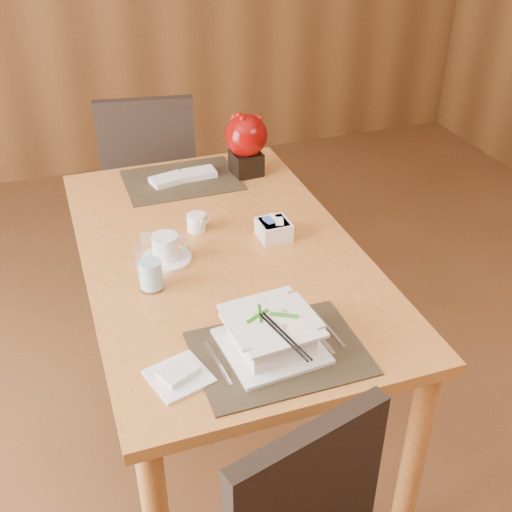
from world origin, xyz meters
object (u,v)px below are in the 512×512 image
object	(u,v)px
soup_setting	(271,335)
berry_decor	(246,141)
water_glass	(150,264)
sugar_caddy	(274,230)
dining_table	(221,273)
far_chair	(151,176)
creamer_jug	(196,222)
coffee_cup	(166,250)
bread_plate	(179,377)

from	to	relation	value
soup_setting	berry_decor	distance (m)	1.09
water_glass	sugar_caddy	xyz separation A→B (m)	(0.46, 0.16, -0.06)
dining_table	sugar_caddy	xyz separation A→B (m)	(0.20, 0.02, 0.13)
far_chair	dining_table	bearing A→B (deg)	102.16
creamer_jug	berry_decor	xyz separation A→B (m)	(0.31, 0.37, 0.11)
coffee_cup	dining_table	bearing A→B (deg)	0.54
berry_decor	creamer_jug	bearing A→B (deg)	-129.62
dining_table	sugar_caddy	world-z (taller)	sugar_caddy
creamer_jug	bread_plate	size ratio (longest dim) A/B	0.60
bread_plate	berry_decor	bearing A→B (deg)	63.34
soup_setting	sugar_caddy	bearing A→B (deg)	63.85
sugar_caddy	bread_plate	bearing A→B (deg)	-129.65
soup_setting	bread_plate	distance (m)	0.27
berry_decor	bread_plate	distance (m)	1.21
soup_setting	water_glass	distance (m)	0.46
dining_table	bread_plate	bearing A→B (deg)	-116.42
berry_decor	bread_plate	bearing A→B (deg)	-116.66
soup_setting	water_glass	xyz separation A→B (m)	(-0.25, 0.38, 0.04)
dining_table	berry_decor	world-z (taller)	berry_decor
dining_table	soup_setting	bearing A→B (deg)	-91.47
soup_setting	sugar_caddy	xyz separation A→B (m)	(0.21, 0.54, -0.02)
sugar_caddy	far_chair	distance (m)	1.10
coffee_cup	bread_plate	xyz separation A→B (m)	(-0.09, -0.55, -0.03)
dining_table	coffee_cup	size ratio (longest dim) A/B	9.22
bread_plate	far_chair	distance (m)	1.64
dining_table	far_chair	world-z (taller)	far_chair
water_glass	far_chair	size ratio (longest dim) A/B	0.18
soup_setting	water_glass	size ratio (longest dim) A/B	1.54
dining_table	bread_plate	distance (m)	0.62
coffee_cup	creamer_jug	xyz separation A→B (m)	(0.14, 0.15, -0.01)
water_glass	creamer_jug	size ratio (longest dim) A/B	2.09
dining_table	bread_plate	size ratio (longest dim) A/B	10.51
dining_table	berry_decor	size ratio (longest dim) A/B	5.93
coffee_cup	water_glass	world-z (taller)	water_glass
bread_plate	sugar_caddy	bearing A→B (deg)	50.35
water_glass	berry_decor	world-z (taller)	berry_decor
coffee_cup	water_glass	distance (m)	0.17
sugar_caddy	far_chair	world-z (taller)	far_chair
creamer_jug	bread_plate	world-z (taller)	creamer_jug
dining_table	coffee_cup	distance (m)	0.23
soup_setting	far_chair	distance (m)	1.60
water_glass	berry_decor	bearing A→B (deg)	51.67
dining_table	water_glass	world-z (taller)	water_glass
soup_setting	dining_table	bearing A→B (deg)	83.57
soup_setting	berry_decor	bearing A→B (deg)	70.10
creamer_jug	sugar_caddy	xyz separation A→B (m)	(0.24, -0.14, 0.00)
bread_plate	far_chair	size ratio (longest dim) A/B	0.15
water_glass	far_chair	bearing A→B (deg)	79.78
dining_table	soup_setting	distance (m)	0.55
soup_setting	creamer_jug	world-z (taller)	soup_setting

